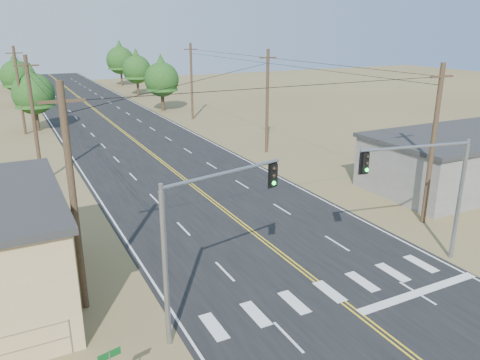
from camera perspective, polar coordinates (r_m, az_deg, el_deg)
road at (r=41.17m, az=-8.08°, el=1.10°), size 15.00×200.00×0.02m
building_right at (r=40.53m, az=25.61°, el=2.13°), size 15.00×8.00×4.00m
utility_pole_left_near at (r=20.60m, az=-19.65°, el=-2.30°), size 1.80×0.30×10.00m
utility_pole_left_mid at (r=39.97m, az=-23.84°, el=6.77°), size 1.80×0.30×10.00m
utility_pole_left_far at (r=59.76m, az=-25.30°, el=9.88°), size 1.80×0.30×10.00m
utility_pole_right_near at (r=30.90m, az=22.44°, el=4.00°), size 1.80×0.30×10.00m
utility_pole_right_mid at (r=46.13m, az=3.34°, el=9.60°), size 1.80×0.30×10.00m
utility_pole_right_far at (r=64.04m, az=-5.93°, el=11.92°), size 1.80×0.30×10.00m
signal_mast_left at (r=18.31m, az=-4.71°, el=-5.72°), size 5.74×1.49×6.69m
signal_mast_right at (r=25.47m, az=22.44°, el=-0.20°), size 6.09×1.36×6.61m
tree_left_near at (r=61.25m, az=-23.94°, el=10.05°), size 4.86×4.86×8.10m
tree_left_mid at (r=83.97m, az=-25.64°, el=11.69°), size 4.95×4.95×8.25m
tree_left_far at (r=101.81m, az=-25.87°, el=12.01°), size 4.11×4.11×6.85m
tree_right_near at (r=71.24m, az=-9.55°, el=12.40°), size 5.03×5.03×8.39m
tree_right_mid at (r=89.25m, az=-12.50°, el=13.36°), size 5.06×5.06×8.44m
tree_right_far at (r=105.32m, az=-14.42°, el=14.27°), size 5.74×5.74×9.57m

